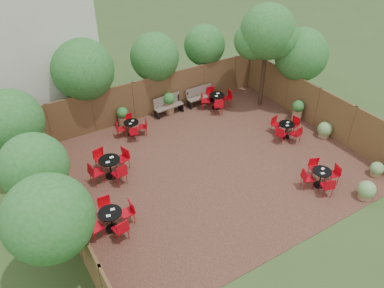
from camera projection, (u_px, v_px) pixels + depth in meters
ground at (209, 166)px, 16.16m from camera, size 80.00×80.00×0.00m
courtyard_paving at (209, 166)px, 16.16m from camera, size 12.00×10.00×0.02m
fence_back at (153, 96)px, 19.08m from camera, size 12.00×0.08×2.00m
fence_left at (60, 200)px, 13.01m from camera, size 0.08×10.00×2.00m
fence_right at (317, 107)px, 18.16m from camera, size 0.08×10.00×2.00m
neighbour_building at (30, 35)px, 17.53m from camera, size 5.00×4.00×8.00m
overhang_foliage at (139, 87)px, 16.03m from camera, size 15.78×10.78×2.77m
courtyard_tree at (267, 35)px, 18.26m from camera, size 2.78×2.68×5.19m
park_bench_left at (168, 105)px, 19.36m from camera, size 1.55×0.61×0.94m
park_bench_right at (200, 96)px, 20.18m from camera, size 1.51×0.49×0.93m
bistro_tables at (192, 150)px, 16.27m from camera, size 10.45×8.65×0.96m
planters at (154, 117)px, 18.18m from camera, size 11.90×4.50×1.16m
low_shrubs at (350, 159)px, 15.95m from camera, size 2.49×4.38×0.73m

